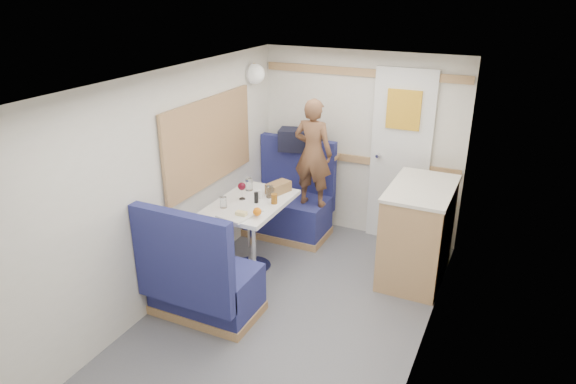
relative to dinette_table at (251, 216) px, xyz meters
The scene contains 28 objects.
floor 1.32m from the dinette_table, 56.98° to the right, with size 4.50×4.50×0.00m, color #515156.
ceiling 1.87m from the dinette_table, 56.98° to the right, with size 4.50×4.50×0.00m, color silver.
wall_back 1.47m from the dinette_table, 62.53° to the left, with size 2.20×0.02×2.00m, color silver.
wall_left 1.18m from the dinette_table, 114.23° to the right, with size 0.02×4.50×2.00m, color silver.
wall_right 2.06m from the dinette_table, 29.74° to the right, with size 0.02×4.50×2.00m, color silver.
oak_trim_low 1.42m from the dinette_table, 62.15° to the left, with size 2.15×0.02×0.08m, color olive.
oak_trim_high 1.85m from the dinette_table, 62.15° to the left, with size 2.15×0.02×0.08m, color olive.
side_window 0.81m from the dinette_table, behind, with size 0.04×1.30×0.72m, color #A5B398.
rear_door 1.69m from the dinette_table, 47.92° to the left, with size 0.62×0.12×1.86m.
dinette_table is the anchor object (origin of this frame).
bench_far 0.90m from the dinette_table, 90.00° to the left, with size 0.90×0.59×1.05m.
bench_near 0.90m from the dinette_table, 90.00° to the right, with size 0.90×0.59×1.05m.
ledge 1.16m from the dinette_table, 90.00° to the left, with size 0.90×0.14×0.04m, color olive.
dome_light 1.51m from the dinette_table, 114.65° to the left, with size 0.20×0.20×0.20m, color white.
galley_counter 1.57m from the dinette_table, 20.54° to the left, with size 0.57×0.92×0.92m.
person 0.94m from the dinette_table, 67.98° to the left, with size 0.41×0.27×1.13m, color brown.
duffel_bag 1.21m from the dinette_table, 88.72° to the left, with size 0.49×0.24×0.24m, color black.
tray 0.34m from the dinette_table, 79.75° to the right, with size 0.27×0.35×0.02m, color silver.
orange_fruit 0.42m from the dinette_table, 52.06° to the right, with size 0.08×0.08×0.08m, color orange.
cheese_block 0.40m from the dinette_table, 74.39° to the right, with size 0.10×0.06×0.03m, color #D5BE7B.
wine_glass 0.29m from the dinette_table, behind, with size 0.08×0.08×0.17m.
tumbler_left 0.35m from the dinette_table, 123.79° to the right, with size 0.06×0.06×0.10m, color white.
tumbler_mid 0.35m from the dinette_table, 122.32° to the left, with size 0.07×0.07×0.12m, color white.
tumbler_right 0.29m from the dinette_table, 54.16° to the left, with size 0.07×0.07×0.11m, color white.
beer_glass 0.30m from the dinette_table, 12.21° to the left, with size 0.06×0.06×0.09m, color brown.
pepper_grinder 0.22m from the dinette_table, ahead, with size 0.04×0.04×0.11m, color black.
salt_grinder 0.22m from the dinette_table, 62.35° to the left, with size 0.03×0.03×0.09m, color white.
bread_loaf 0.39m from the dinette_table, 65.71° to the left, with size 0.13×0.24×0.10m, color brown.
Camera 1 is at (1.55, -2.85, 2.64)m, focal length 32.00 mm.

